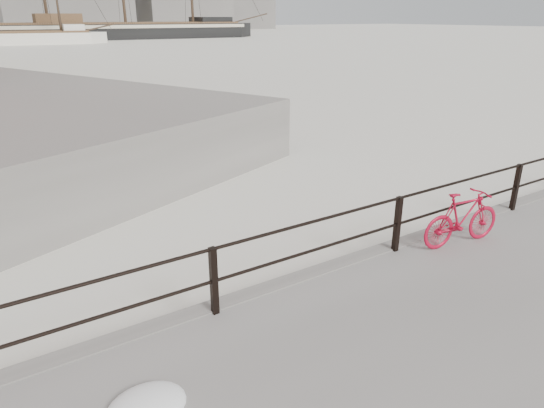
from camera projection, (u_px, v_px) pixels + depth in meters
ground at (502, 222)px, 10.50m from camera, size 400.00×400.00×0.00m
guardrail at (516, 187)px, 10.08m from camera, size 28.00×0.10×1.00m
bicycle at (462, 218)px, 8.54m from camera, size 1.68×0.50×1.00m
barque_black at (127, 39)px, 92.91m from camera, size 60.80×22.44×33.92m
schooner_mid at (18, 45)px, 74.96m from camera, size 29.73×15.35×20.54m
industrial_east at (238, 7)px, 164.74m from camera, size 20.00×16.00×14.00m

